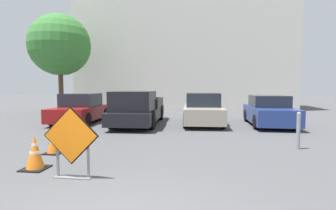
% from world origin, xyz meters
% --- Properties ---
extents(ground_plane, '(96.00, 96.00, 0.00)m').
position_xyz_m(ground_plane, '(0.00, 10.00, 0.00)').
color(ground_plane, '#4C4C4F').
extents(road_closed_sign, '(1.15, 0.20, 1.43)m').
position_xyz_m(road_closed_sign, '(-1.39, 2.11, 0.75)').
color(road_closed_sign, black).
rests_on(road_closed_sign, ground_plane).
extents(traffic_cone_nearest, '(0.52, 0.52, 0.74)m').
position_xyz_m(traffic_cone_nearest, '(-2.50, 2.56, 0.36)').
color(traffic_cone_nearest, black).
rests_on(traffic_cone_nearest, ground_plane).
extents(traffic_cone_second, '(0.46, 0.46, 0.63)m').
position_xyz_m(traffic_cone_second, '(-2.87, 3.89, 0.30)').
color(traffic_cone_second, black).
rests_on(traffic_cone_second, ground_plane).
extents(traffic_cone_third, '(0.49, 0.49, 0.72)m').
position_xyz_m(traffic_cone_third, '(-3.43, 5.18, 0.35)').
color(traffic_cone_third, black).
rests_on(traffic_cone_third, ground_plane).
extents(traffic_cone_fourth, '(0.53, 0.53, 0.76)m').
position_xyz_m(traffic_cone_fourth, '(-3.76, 6.39, 0.37)').
color(traffic_cone_fourth, black).
rests_on(traffic_cone_fourth, ground_plane).
extents(traffic_cone_fifth, '(0.50, 0.50, 0.65)m').
position_xyz_m(traffic_cone_fifth, '(-4.15, 7.60, 0.32)').
color(traffic_cone_fifth, black).
rests_on(traffic_cone_fifth, ground_plane).
extents(parked_car_nearest, '(2.04, 4.21, 1.48)m').
position_xyz_m(parked_car_nearest, '(-5.03, 9.91, 0.67)').
color(parked_car_nearest, maroon).
rests_on(parked_car_nearest, ground_plane).
extents(pickup_truck, '(2.16, 5.48, 1.62)m').
position_xyz_m(pickup_truck, '(-1.92, 9.39, 0.73)').
color(pickup_truck, black).
rests_on(pickup_truck, ground_plane).
extents(parked_car_second, '(2.00, 4.28, 1.52)m').
position_xyz_m(parked_car_second, '(1.15, 10.13, 0.70)').
color(parked_car_second, '#A39984').
rests_on(parked_car_second, ground_plane).
extents(parked_car_third, '(1.84, 4.12, 1.41)m').
position_xyz_m(parked_car_third, '(4.24, 10.13, 0.66)').
color(parked_car_third, navy).
rests_on(parked_car_third, ground_plane).
extents(bollard_nearest, '(0.12, 0.12, 1.09)m').
position_xyz_m(bollard_nearest, '(3.94, 5.33, 0.57)').
color(bollard_nearest, gray).
rests_on(bollard_nearest, ground_plane).
extents(building_facade_backdrop, '(17.98, 5.00, 8.95)m').
position_xyz_m(building_facade_backdrop, '(-0.64, 20.47, 4.47)').
color(building_facade_backdrop, beige).
rests_on(building_facade_backdrop, ground_plane).
extents(street_tree_behind_lot, '(4.17, 4.17, 6.77)m').
position_xyz_m(street_tree_behind_lot, '(-8.65, 14.39, 4.67)').
color(street_tree_behind_lot, '#513823').
rests_on(street_tree_behind_lot, ground_plane).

